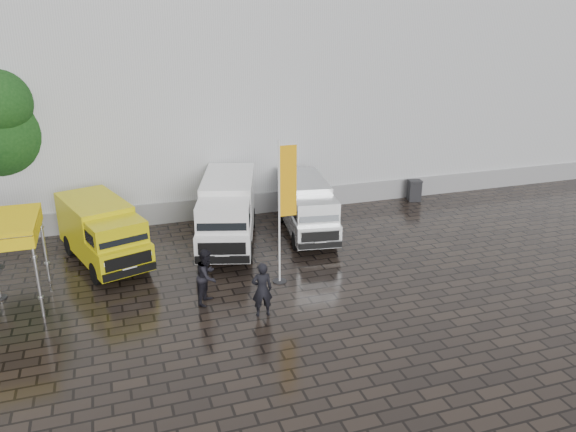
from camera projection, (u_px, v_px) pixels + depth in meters
name	position (u px, v px, depth m)	size (l,w,h in m)	color
ground	(299.00, 285.00, 20.10)	(120.00, 120.00, 0.00)	black
exhibition_hall	(242.00, 71.00, 32.94)	(44.00, 16.00, 12.00)	silver
hall_plinth	(284.00, 201.00, 27.62)	(44.00, 0.15, 1.00)	gray
van_yellow	(103.00, 234.00, 21.55)	(1.99, 5.17, 2.39)	#D2C50B
van_white	(228.00, 213.00, 23.40)	(2.07, 6.21, 2.69)	white
van_silver	(307.00, 208.00, 24.49)	(1.79, 5.38, 2.33)	#A9ACAD
flagpole	(284.00, 205.00, 19.44)	(0.88, 0.50, 5.23)	black
wheelie_bin	(414.00, 190.00, 29.09)	(0.66, 0.66, 1.09)	black
person_front	(262.00, 289.00, 17.81)	(0.67, 0.44, 1.83)	black
person_tent	(207.00, 276.00, 18.62)	(0.93, 0.72, 1.91)	black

